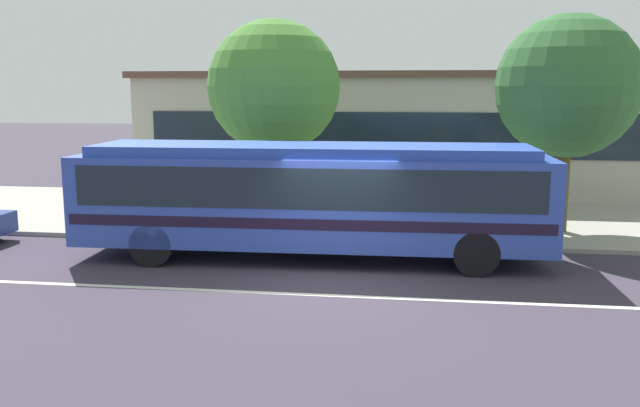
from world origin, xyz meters
The scene contains 11 objects.
ground_plane centered at (0.00, 0.00, 0.00)m, with size 120.00×120.00×0.00m, color #3A3341.
sidewalk_slab centered at (0.00, 7.41, 0.06)m, with size 60.00×8.00×0.12m, color #9B978B.
lane_stripe_center centered at (0.00, -0.80, 0.00)m, with size 56.00×0.16×0.01m, color silver.
transit_bus centered at (-0.79, 2.06, 1.59)m, with size 11.06×2.81×2.72m.
pedestrian_waiting_near_sign centered at (5.12, 5.28, 1.14)m, with size 0.45×0.45×1.74m.
pedestrian_walking_along_curb centered at (-4.08, 5.05, 1.10)m, with size 0.37×0.37×1.68m.
pedestrian_standing_by_tree centered at (2.00, 4.03, 1.11)m, with size 0.47×0.47×1.69m.
bus_stop_sign centered at (2.77, 4.05, 1.65)m, with size 0.16×0.43×2.37m.
street_tree_near_stop centered at (-2.52, 6.18, 4.05)m, with size 3.89×3.89×5.89m.
street_tree_mid_block centered at (5.59, 5.51, 4.05)m, with size 3.82×3.82×5.86m.
station_building centered at (1.72, 14.30, 2.31)m, with size 21.24×8.51×4.61m.
Camera 1 is at (1.58, -13.50, 4.03)m, focal length 37.99 mm.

